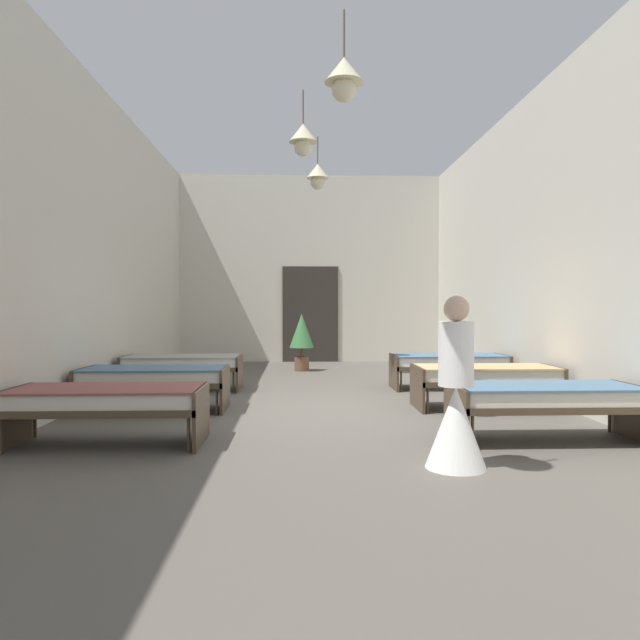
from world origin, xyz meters
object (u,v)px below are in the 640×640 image
at_px(bed_right_row_0, 546,398).
at_px(nurse_near_aisle, 456,406).
at_px(potted_plant, 302,335).
at_px(bed_left_row_1, 155,378).
at_px(bed_left_row_0, 107,401).
at_px(bed_left_row_2, 183,364).
at_px(bed_right_row_1, 485,376).
at_px(bed_right_row_2, 449,363).

height_order(bed_right_row_0, nurse_near_aisle, nurse_near_aisle).
xyz_separation_m(nurse_near_aisle, potted_plant, (-1.26, 7.58, 0.25)).
bearing_deg(bed_left_row_1, bed_right_row_0, -23.17).
height_order(bed_left_row_0, bed_left_row_2, same).
distance_m(bed_left_row_1, nurse_near_aisle, 4.32).
bearing_deg(bed_left_row_1, bed_right_row_1, 0.00).
relative_size(bed_left_row_2, bed_right_row_2, 1.00).
distance_m(bed_left_row_1, bed_right_row_1, 4.44).
height_order(bed_left_row_0, nurse_near_aisle, nurse_near_aisle).
distance_m(bed_right_row_0, nurse_near_aisle, 1.53).
distance_m(bed_left_row_1, bed_left_row_2, 1.90).
bearing_deg(bed_right_row_2, bed_right_row_0, -90.00).
distance_m(bed_right_row_1, bed_right_row_2, 1.90).
relative_size(bed_left_row_1, nurse_near_aisle, 1.28).
xyz_separation_m(bed_left_row_0, bed_right_row_1, (4.44, 1.90, 0.00)).
bearing_deg(bed_right_row_0, bed_left_row_1, 156.83).
height_order(bed_left_row_1, bed_left_row_2, same).
distance_m(bed_right_row_0, potted_plant, 7.07).
bearing_deg(bed_left_row_2, bed_left_row_0, -90.00).
distance_m(bed_right_row_0, bed_left_row_1, 4.83).
height_order(bed_left_row_0, bed_right_row_1, same).
height_order(bed_left_row_1, bed_right_row_2, same).
relative_size(bed_left_row_0, bed_left_row_2, 1.00).
bearing_deg(bed_left_row_0, bed_left_row_1, 90.00).
bearing_deg(bed_right_row_0, nurse_near_aisle, -141.46).
bearing_deg(bed_right_row_0, potted_plant, 110.33).
xyz_separation_m(bed_left_row_2, potted_plant, (1.99, 2.82, 0.34)).
relative_size(bed_right_row_2, potted_plant, 1.54).
height_order(bed_right_row_1, nurse_near_aisle, nurse_near_aisle).
height_order(bed_right_row_0, bed_right_row_1, same).
bearing_deg(bed_left_row_2, bed_left_row_1, -90.00).
bearing_deg(nurse_near_aisle, bed_left_row_1, -160.26).
bearing_deg(bed_left_row_2, bed_right_row_2, 0.00).
height_order(bed_right_row_1, bed_right_row_2, same).
bearing_deg(bed_left_row_2, nurse_near_aisle, -55.69).
bearing_deg(bed_right_row_0, bed_right_row_1, 90.00).
bearing_deg(bed_right_row_1, potted_plant, 117.45).
relative_size(bed_left_row_1, bed_right_row_2, 1.00).
distance_m(bed_right_row_2, potted_plant, 3.76).
bearing_deg(bed_right_row_1, bed_left_row_2, 156.83).
distance_m(bed_left_row_0, bed_left_row_2, 3.80).
height_order(bed_left_row_0, potted_plant, potted_plant).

